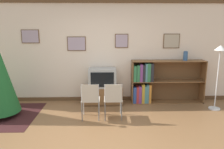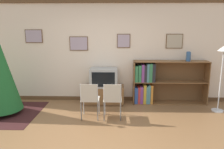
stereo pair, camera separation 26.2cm
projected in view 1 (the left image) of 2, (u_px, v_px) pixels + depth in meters
ground_plane at (98, 139)px, 3.97m from camera, size 24.00×24.00×0.00m
wall_back at (100, 52)px, 5.85m from camera, size 8.71×0.11×2.70m
area_rug at (1, 116)px, 5.02m from camera, size 1.65×1.67×0.01m
tv_console at (103, 95)px, 5.78m from camera, size 1.04×0.49×0.47m
television at (102, 78)px, 5.68m from camera, size 0.71×0.48×0.48m
folding_chair_left at (90, 99)px, 4.74m from camera, size 0.40×0.40×0.82m
folding_chair_right at (113, 99)px, 4.75m from camera, size 0.40×0.40×0.82m
bookshelf at (153, 82)px, 5.83m from camera, size 1.93×0.36×1.14m
vase at (185, 56)px, 5.68m from camera, size 0.11×0.11×0.25m
standing_lamp at (219, 61)px, 5.19m from camera, size 0.28×0.28×1.58m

